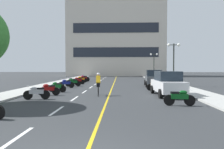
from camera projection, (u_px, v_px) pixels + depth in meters
The scene contains 34 objects.
ground_plane at pixel (111, 85), 25.15m from camera, with size 140.00×140.00×0.00m, color #2D3033.
curb_left at pixel (59, 83), 28.42m from camera, with size 2.40×72.00×0.12m, color #A8A8A3.
curb_right at pixel (166, 83), 27.87m from camera, with size 2.40×72.00×0.12m, color #A8A8A3.
lane_dash_0 at pixel (16, 138), 6.25m from camera, with size 0.14×2.20×0.01m, color silver.
lane_dash_1 at pixel (57, 111), 10.25m from camera, with size 0.14×2.20×0.01m, color silver.
lane_dash_2 at pixel (75, 98), 14.24m from camera, with size 0.14×2.20×0.01m, color silver.
lane_dash_3 at pixel (85, 92), 18.24m from camera, with size 0.14×2.20×0.01m, color silver.
lane_dash_4 at pixel (91, 87), 22.23m from camera, with size 0.14×2.20×0.01m, color silver.
lane_dash_5 at pixel (95, 84), 26.23m from camera, with size 0.14×2.20×0.01m, color silver.
lane_dash_6 at pixel (99, 82), 30.22m from camera, with size 0.14×2.20×0.01m, color silver.
lane_dash_7 at pixel (101, 80), 34.22m from camera, with size 0.14×2.20×0.01m, color silver.
lane_dash_8 at pixel (103, 79), 38.21m from camera, with size 0.14×2.20×0.01m, color silver.
lane_dash_9 at pixel (105, 78), 42.21m from camera, with size 0.14×2.20×0.01m, color silver.
lane_dash_10 at pixel (106, 77), 46.20m from camera, with size 0.14×2.20×0.01m, color silver.
lane_dash_11 at pixel (107, 76), 50.20m from camera, with size 0.14×2.20×0.01m, color silver.
centre_line_yellow at pixel (114, 83), 28.14m from camera, with size 0.12×66.00×0.01m, color gold.
office_building at pixel (116, 38), 52.82m from camera, with size 23.56×8.17×18.76m.
street_lamp_mid at pixel (174, 54), 23.61m from camera, with size 1.46×0.36×4.68m.
street_lamp_far at pixel (154, 60), 38.89m from camera, with size 1.46×0.36×4.57m.
parked_car_near at pixel (168, 83), 15.68m from camera, with size 2.08×4.27×1.82m.
parked_car_mid at pixel (154, 78), 23.66m from camera, with size 2.14×4.30×1.82m.
motorcycle_2 at pixel (180, 97), 11.55m from camera, with size 1.70×0.60×0.92m.
motorcycle_3 at pixel (36, 92), 13.82m from camera, with size 1.69×0.63×0.92m.
motorcycle_4 at pixel (49, 89), 15.84m from camera, with size 1.70×0.60×0.92m.
motorcycle_5 at pixel (57, 87), 17.92m from camera, with size 1.66×0.73×0.92m.
motorcycle_6 at pixel (156, 85), 19.21m from camera, with size 1.69×0.60×0.92m.
motorcycle_7 at pixel (66, 83), 21.70m from camera, with size 1.70×0.60×0.92m.
motorcycle_8 at pixel (73, 82), 23.32m from camera, with size 1.67×0.69×0.92m.
motorcycle_9 at pixel (72, 81), 24.78m from camera, with size 1.70×0.60×0.92m.
motorcycle_10 at pixel (78, 80), 26.24m from camera, with size 1.70×0.60×0.92m.
motorcycle_11 at pixel (81, 79), 29.47m from camera, with size 1.67×0.68×0.92m.
motorcycle_12 at pixel (84, 78), 31.49m from camera, with size 1.70×0.60×0.92m.
motorcycle_13 at pixel (84, 78), 32.92m from camera, with size 1.70×0.60×0.92m.
cyclist_rider at pixel (98, 84), 15.77m from camera, with size 0.42×1.77×1.71m.
Camera 1 is at (1.07, -4.07, 2.10)m, focal length 33.86 mm.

